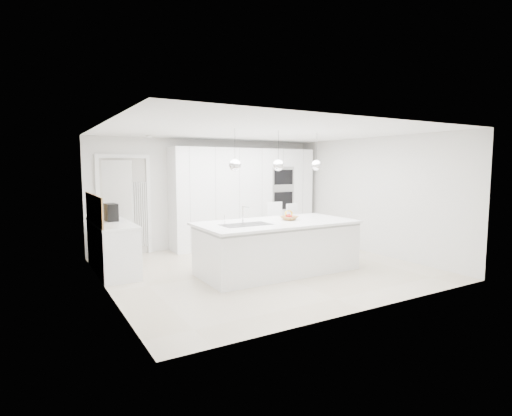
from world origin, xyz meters
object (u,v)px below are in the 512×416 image
island_base (278,248)px  bar_stool_left (278,230)px  espresso_machine (111,212)px  bar_stool_right (296,230)px  fruit_bowl (289,218)px

island_base → bar_stool_left: 1.16m
espresso_machine → bar_stool_right: size_ratio=0.29×
fruit_bowl → bar_stool_left: bar_stool_left is taller
island_base → bar_stool_right: bearing=41.5°
bar_stool_left → island_base: bearing=-122.5°
island_base → espresso_machine: espresso_machine is taller
bar_stool_left → bar_stool_right: bar_stool_left is taller
island_base → espresso_machine: (-2.53, 1.61, 0.63)m
fruit_bowl → espresso_machine: espresso_machine is taller
island_base → fruit_bowl: size_ratio=9.14×
bar_stool_left → espresso_machine: bearing=169.5°
espresso_machine → bar_stool_left: 3.27m
bar_stool_left → bar_stool_right: bearing=2.0°
bar_stool_left → bar_stool_right: size_ratio=1.05×
island_base → espresso_machine: 3.07m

